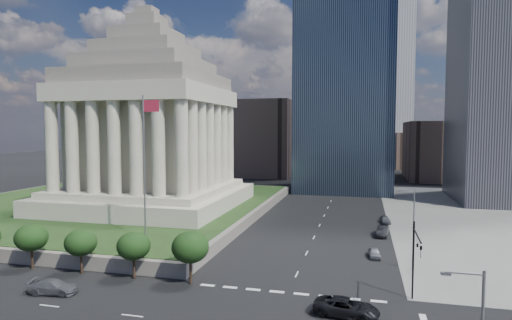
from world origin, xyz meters
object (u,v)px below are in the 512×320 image
(parked_sedan_mid, at_px, (383,231))
(parked_sedan_near, at_px, (374,253))
(traffic_signal_ne, at_px, (416,253))
(parked_sedan_far, at_px, (385,220))
(pickup_truck, at_px, (346,307))
(war_memorial, at_px, (149,108))
(street_lamp_north, at_px, (412,224))
(suv_grey, at_px, (53,287))
(flagpole, at_px, (145,159))

(parked_sedan_mid, bearing_deg, parked_sedan_near, -89.51)
(traffic_signal_ne, height_order, parked_sedan_far, traffic_signal_ne)
(parked_sedan_far, bearing_deg, pickup_truck, -104.95)
(war_memorial, bearing_deg, street_lamp_north, -25.92)
(suv_grey, bearing_deg, parked_sedan_mid, -53.16)
(flagpole, xyz_separation_m, parked_sedan_mid, (32.48, 17.58, -12.32))
(pickup_truck, bearing_deg, traffic_signal_ne, -49.37)
(suv_grey, height_order, parked_sedan_mid, parked_sedan_mid)
(street_lamp_north, bearing_deg, flagpole, -178.37)
(traffic_signal_ne, bearing_deg, parked_sedan_near, 102.33)
(pickup_truck, xyz_separation_m, parked_sedan_near, (2.91, 19.58, -0.21))
(traffic_signal_ne, distance_m, parked_sedan_near, 16.63)
(street_lamp_north, height_order, parked_sedan_mid, street_lamp_north)
(pickup_truck, relative_size, parked_sedan_far, 1.52)
(war_memorial, height_order, flagpole, war_memorial)
(street_lamp_north, height_order, suv_grey, street_lamp_north)
(parked_sedan_far, bearing_deg, suv_grey, -136.55)
(flagpole, xyz_separation_m, pickup_truck, (28.01, -14.27, -12.28))
(traffic_signal_ne, height_order, parked_sedan_mid, traffic_signal_ne)
(pickup_truck, relative_size, suv_grey, 1.17)
(war_memorial, relative_size, traffic_signal_ne, 4.88)
(street_lamp_north, relative_size, parked_sedan_mid, 2.08)
(war_memorial, relative_size, flagpole, 1.95)
(street_lamp_north, relative_size, parked_sedan_near, 2.76)
(parked_sedan_mid, relative_size, parked_sedan_far, 1.22)
(parked_sedan_far, bearing_deg, parked_sedan_mid, -102.52)
(war_memorial, xyz_separation_m, pickup_truck, (40.18, -38.27, -20.57))
(traffic_signal_ne, xyz_separation_m, street_lamp_north, (0.83, 11.30, 0.41))
(suv_grey, distance_m, parked_sedan_mid, 48.29)
(war_memorial, relative_size, pickup_truck, 6.53)
(suv_grey, distance_m, parked_sedan_near, 39.34)
(street_lamp_north, xyz_separation_m, suv_grey, (-37.15, -17.24, -4.92))
(parked_sedan_mid, height_order, parked_sedan_far, parked_sedan_mid)
(flagpole, relative_size, parked_sedan_mid, 4.16)
(street_lamp_north, distance_m, suv_grey, 41.25)
(traffic_signal_ne, distance_m, suv_grey, 37.08)
(street_lamp_north, distance_m, parked_sedan_far, 27.17)
(traffic_signal_ne, bearing_deg, flagpole, 163.29)
(war_memorial, distance_m, pickup_truck, 59.18)
(traffic_signal_ne, distance_m, street_lamp_north, 11.34)
(traffic_signal_ne, distance_m, parked_sedan_far, 38.24)
(pickup_truck, distance_m, parked_sedan_near, 19.79)
(war_memorial, xyz_separation_m, flagpole, (12.17, -24.00, -8.29))
(suv_grey, relative_size, parked_sedan_mid, 1.06)
(street_lamp_north, relative_size, suv_grey, 1.97)
(suv_grey, height_order, parked_sedan_far, suv_grey)
(suv_grey, xyz_separation_m, parked_sedan_near, (32.91, 21.54, -0.12))
(pickup_truck, xyz_separation_m, suv_grey, (-30.01, -1.96, -0.09))
(pickup_truck, relative_size, parked_sedan_near, 1.65)
(street_lamp_north, bearing_deg, pickup_truck, -115.08)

